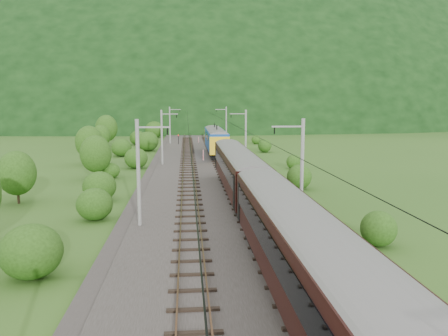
{
  "coord_description": "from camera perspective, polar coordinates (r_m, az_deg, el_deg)",
  "views": [
    {
      "loc": [
        -2.59,
        -32.4,
        9.64
      ],
      "look_at": [
        1.3,
        12.86,
        2.6
      ],
      "focal_mm": 35.0,
      "sensor_mm": 36.0,
      "label": 1
    }
  ],
  "objects": [
    {
      "name": "catenary_right",
      "position": [
        65.19,
        2.79,
        4.28
      ],
      "size": [
        2.54,
        192.28,
        8.0
      ],
      "color": "gray",
      "rests_on": "railbed"
    },
    {
      "name": "hazard_post_near",
      "position": [
        69.05,
        -2.72,
        1.71
      ],
      "size": [
        0.17,
        0.17,
        1.64
      ],
      "primitive_type": "cylinder",
      "color": "red",
      "rests_on": "railbed"
    },
    {
      "name": "overhead_wires",
      "position": [
        42.55,
        -1.42,
        5.39
      ],
      "size": [
        4.83,
        198.0,
        0.03
      ],
      "color": "black",
      "rests_on": "ground"
    },
    {
      "name": "signal",
      "position": [
        95.17,
        -5.97,
        3.84
      ],
      "size": [
        0.22,
        0.22,
        2.02
      ],
      "color": "black",
      "rests_on": "railbed"
    },
    {
      "name": "vegetation_left",
      "position": [
        53.31,
        -17.68,
        0.82
      ],
      "size": [
        13.83,
        143.97,
        6.68
      ],
      "color": "#224512",
      "rests_on": "ground"
    },
    {
      "name": "mountain_ridge",
      "position": [
        352.65,
        -24.53,
        6.45
      ],
      "size": [
        336.0,
        280.0,
        132.0
      ],
      "primitive_type": "ellipsoid",
      "color": "black",
      "rests_on": "ground"
    },
    {
      "name": "train",
      "position": [
        20.27,
        9.69,
        -8.56
      ],
      "size": [
        3.08,
        123.95,
        5.36
      ],
      "color": "black",
      "rests_on": "ground"
    },
    {
      "name": "mountain_main",
      "position": [
        292.57,
        -4.44,
        6.89
      ],
      "size": [
        504.0,
        360.0,
        244.0
      ],
      "primitive_type": "ellipsoid",
      "color": "black",
      "rests_on": "ground"
    },
    {
      "name": "railbed",
      "position": [
        43.52,
        -1.39,
        -3.79
      ],
      "size": [
        14.0,
        220.0,
        0.3
      ],
      "primitive_type": "cube",
      "color": "#38332D",
      "rests_on": "ground"
    },
    {
      "name": "track_left",
      "position": [
        43.4,
        -4.56,
        -3.55
      ],
      "size": [
        2.4,
        220.0,
        0.27
      ],
      "color": "brown",
      "rests_on": "railbed"
    },
    {
      "name": "track_right",
      "position": [
        43.68,
        1.76,
        -3.44
      ],
      "size": [
        2.4,
        220.0,
        0.27
      ],
      "color": "brown",
      "rests_on": "railbed"
    },
    {
      "name": "vegetation_right",
      "position": [
        39.47,
        15.59,
        -3.92
      ],
      "size": [
        6.31,
        104.87,
        2.74
      ],
      "color": "#224512",
      "rests_on": "ground"
    },
    {
      "name": "hazard_post_far",
      "position": [
        97.49,
        -3.34,
        3.7
      ],
      "size": [
        0.15,
        0.15,
        1.38
      ],
      "primitive_type": "cylinder",
      "color": "red",
      "rests_on": "railbed"
    },
    {
      "name": "ground",
      "position": [
        33.9,
        -0.33,
        -7.71
      ],
      "size": [
        600.0,
        600.0,
        0.0
      ],
      "primitive_type": "plane",
      "color": "#2C541A",
      "rests_on": "ground"
    },
    {
      "name": "catenary_left",
      "position": [
        64.7,
        -8.05,
        4.17
      ],
      "size": [
        2.54,
        192.28,
        8.0
      ],
      "color": "gray",
      "rests_on": "railbed"
    }
  ]
}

